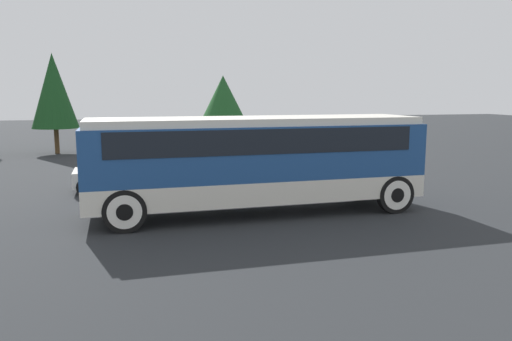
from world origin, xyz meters
The scene contains 6 objects.
ground_plane centered at (0.00, 0.00, 0.00)m, with size 120.00×120.00×0.00m, color #26282B.
tour_bus centered at (0.10, 0.00, 1.82)m, with size 10.27×2.69×2.98m.
parked_car_near centered at (0.33, 4.98, 0.74)m, with size 4.07×1.87×1.49m.
parked_car_mid centered at (-3.78, 5.05, 0.70)m, with size 4.02×1.84×1.42m.
tree_center centered at (3.23, 19.92, 3.33)m, with size 3.19×3.19×4.92m.
tree_right centered at (-7.66, 18.19, 3.83)m, with size 2.78×2.78×6.11m.
Camera 1 is at (-4.14, -14.67, 3.72)m, focal length 35.00 mm.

